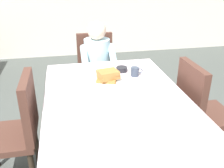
{
  "coord_description": "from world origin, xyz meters",
  "views": [
    {
      "loc": [
        -0.37,
        -1.78,
        1.65
      ],
      "look_at": [
        -0.01,
        0.06,
        0.79
      ],
      "focal_mm": 40.48,
      "sensor_mm": 36.0,
      "label": 1
    }
  ],
  "objects_px": {
    "chair_left_side": "(19,125)",
    "spoon_near_edge": "(116,99)",
    "chair_diner": "(96,67)",
    "breakfast_stack": "(108,76)",
    "syrup_pitcher": "(75,76)",
    "chair_right_side": "(199,106)",
    "cup_coffee": "(135,72)",
    "dining_table_main": "(115,103)",
    "plate_breakfast": "(108,81)",
    "fork_left_of_plate": "(86,85)",
    "diner_person": "(98,60)",
    "bowl_butter": "(122,69)",
    "knife_right_of_plate": "(129,81)"
  },
  "relations": [
    {
      "from": "spoon_near_edge",
      "to": "syrup_pitcher",
      "type": "bearing_deg",
      "value": 116.41
    },
    {
      "from": "chair_diner",
      "to": "breakfast_stack",
      "type": "distance_m",
      "value": 1.0
    },
    {
      "from": "chair_left_side",
      "to": "spoon_near_edge",
      "type": "xyz_separation_m",
      "value": [
        0.76,
        -0.1,
        0.21
      ]
    },
    {
      "from": "diner_person",
      "to": "knife_right_of_plate",
      "type": "xyz_separation_m",
      "value": [
        0.17,
        -0.82,
        0.07
      ]
    },
    {
      "from": "fork_left_of_plate",
      "to": "cup_coffee",
      "type": "bearing_deg",
      "value": -75.67
    },
    {
      "from": "dining_table_main",
      "to": "bowl_butter",
      "type": "height_order",
      "value": "bowl_butter"
    },
    {
      "from": "diner_person",
      "to": "fork_left_of_plate",
      "type": "distance_m",
      "value": 0.85
    },
    {
      "from": "chair_left_side",
      "to": "spoon_near_edge",
      "type": "height_order",
      "value": "chair_left_side"
    },
    {
      "from": "chair_left_side",
      "to": "fork_left_of_plate",
      "type": "xyz_separation_m",
      "value": [
        0.56,
        0.2,
        0.21
      ]
    },
    {
      "from": "plate_breakfast",
      "to": "fork_left_of_plate",
      "type": "xyz_separation_m",
      "value": [
        -0.19,
        -0.02,
        -0.01
      ]
    },
    {
      "from": "dining_table_main",
      "to": "chair_left_side",
      "type": "bearing_deg",
      "value": 180.0
    },
    {
      "from": "cup_coffee",
      "to": "dining_table_main",
      "type": "bearing_deg",
      "value": -129.8
    },
    {
      "from": "fork_left_of_plate",
      "to": "chair_diner",
      "type": "bearing_deg",
      "value": -11.55
    },
    {
      "from": "chair_diner",
      "to": "breakfast_stack",
      "type": "xyz_separation_m",
      "value": [
        -0.02,
        -0.96,
        0.27
      ]
    },
    {
      "from": "chair_diner",
      "to": "chair_right_side",
      "type": "height_order",
      "value": "same"
    },
    {
      "from": "spoon_near_edge",
      "to": "cup_coffee",
      "type": "bearing_deg",
      "value": 50.09
    },
    {
      "from": "bowl_butter",
      "to": "fork_left_of_plate",
      "type": "relative_size",
      "value": 0.61
    },
    {
      "from": "bowl_butter",
      "to": "knife_right_of_plate",
      "type": "xyz_separation_m",
      "value": [
        0.01,
        -0.24,
        -0.02
      ]
    },
    {
      "from": "cup_coffee",
      "to": "fork_left_of_plate",
      "type": "height_order",
      "value": "cup_coffee"
    },
    {
      "from": "chair_right_side",
      "to": "plate_breakfast",
      "type": "xyz_separation_m",
      "value": [
        -0.79,
        0.22,
        0.22
      ]
    },
    {
      "from": "syrup_pitcher",
      "to": "spoon_near_edge",
      "type": "bearing_deg",
      "value": -56.31
    },
    {
      "from": "dining_table_main",
      "to": "knife_right_of_plate",
      "type": "distance_m",
      "value": 0.28
    },
    {
      "from": "plate_breakfast",
      "to": "spoon_near_edge",
      "type": "xyz_separation_m",
      "value": [
        0.01,
        -0.32,
        -0.01
      ]
    },
    {
      "from": "cup_coffee",
      "to": "spoon_near_edge",
      "type": "distance_m",
      "value": 0.49
    },
    {
      "from": "diner_person",
      "to": "bowl_butter",
      "type": "xyz_separation_m",
      "value": [
        0.16,
        -0.57,
        0.09
      ]
    },
    {
      "from": "knife_right_of_plate",
      "to": "spoon_near_edge",
      "type": "distance_m",
      "value": 0.35
    },
    {
      "from": "fork_left_of_plate",
      "to": "knife_right_of_plate",
      "type": "distance_m",
      "value": 0.38
    },
    {
      "from": "chair_right_side",
      "to": "spoon_near_edge",
      "type": "relative_size",
      "value": 6.2
    },
    {
      "from": "breakfast_stack",
      "to": "spoon_near_edge",
      "type": "relative_size",
      "value": 1.43
    },
    {
      "from": "chair_right_side",
      "to": "chair_left_side",
      "type": "relative_size",
      "value": 1.0
    },
    {
      "from": "cup_coffee",
      "to": "syrup_pitcher",
      "type": "distance_m",
      "value": 0.55
    },
    {
      "from": "chair_right_side",
      "to": "chair_left_side",
      "type": "xyz_separation_m",
      "value": [
        -1.54,
        0.0,
        0.0
      ]
    },
    {
      "from": "knife_right_of_plate",
      "to": "dining_table_main",
      "type": "bearing_deg",
      "value": 144.43
    },
    {
      "from": "dining_table_main",
      "to": "knife_right_of_plate",
      "type": "xyz_separation_m",
      "value": [
        0.17,
        0.2,
        0.09
      ]
    },
    {
      "from": "chair_right_side",
      "to": "bowl_butter",
      "type": "xyz_separation_m",
      "value": [
        -0.61,
        0.44,
        0.23
      ]
    },
    {
      "from": "chair_diner",
      "to": "breakfast_stack",
      "type": "relative_size",
      "value": 4.33
    },
    {
      "from": "chair_right_side",
      "to": "bowl_butter",
      "type": "bearing_deg",
      "value": -125.91
    },
    {
      "from": "syrup_pitcher",
      "to": "chair_right_side",
      "type": "bearing_deg",
      "value": -17.21
    },
    {
      "from": "diner_person",
      "to": "dining_table_main",
      "type": "bearing_deg",
      "value": 89.68
    },
    {
      "from": "cup_coffee",
      "to": "syrup_pitcher",
      "type": "bearing_deg",
      "value": 177.68
    },
    {
      "from": "chair_diner",
      "to": "fork_left_of_plate",
      "type": "relative_size",
      "value": 5.17
    },
    {
      "from": "dining_table_main",
      "to": "knife_right_of_plate",
      "type": "height_order",
      "value": "knife_right_of_plate"
    },
    {
      "from": "chair_left_side",
      "to": "chair_diner",
      "type": "bearing_deg",
      "value": -33.56
    },
    {
      "from": "plate_breakfast",
      "to": "breakfast_stack",
      "type": "relative_size",
      "value": 1.3
    },
    {
      "from": "breakfast_stack",
      "to": "bowl_butter",
      "type": "bearing_deg",
      "value": 52.06
    },
    {
      "from": "knife_right_of_plate",
      "to": "spoon_near_edge",
      "type": "relative_size",
      "value": 1.33
    },
    {
      "from": "dining_table_main",
      "to": "diner_person",
      "type": "bearing_deg",
      "value": 89.68
    },
    {
      "from": "syrup_pitcher",
      "to": "dining_table_main",
      "type": "bearing_deg",
      "value": -48.06
    },
    {
      "from": "breakfast_stack",
      "to": "fork_left_of_plate",
      "type": "height_order",
      "value": "breakfast_stack"
    },
    {
      "from": "chair_right_side",
      "to": "cup_coffee",
      "type": "xyz_separation_m",
      "value": [
        -0.51,
        0.31,
        0.25
      ]
    }
  ]
}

